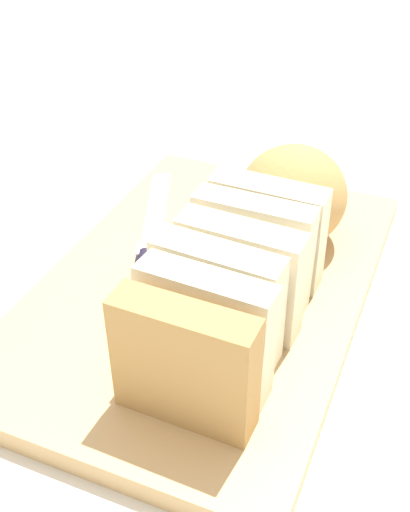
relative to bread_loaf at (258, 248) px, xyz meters
The scene contains 8 objects.
ground_plane 0.09m from the bread_loaf, 87.87° to the right, with size 3.00×3.00×0.00m, color silver.
cutting_board 0.08m from the bread_loaf, 87.87° to the right, with size 0.47×0.31×0.02m, color tan.
bread_loaf is the anchor object (origin of this frame).
bread_knife 0.13m from the bread_loaf, 90.30° to the right, with size 0.24×0.12×0.02m.
crumb_near_knife 0.08m from the bread_loaf, 160.38° to the right, with size 0.01×0.01×0.01m, color #996633.
crumb_near_loaf 0.09m from the bread_loaf, 58.11° to the right, with size 0.00×0.00×0.00m, color #996633.
crumb_stray_left 0.11m from the bread_loaf, 127.39° to the right, with size 0.01×0.01×0.01m, color #996633.
crumb_stray_right 0.09m from the bread_loaf, 73.39° to the right, with size 0.01×0.01×0.01m, color #996633.
Camera 1 is at (0.48, 0.21, 0.43)m, focal length 45.64 mm.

